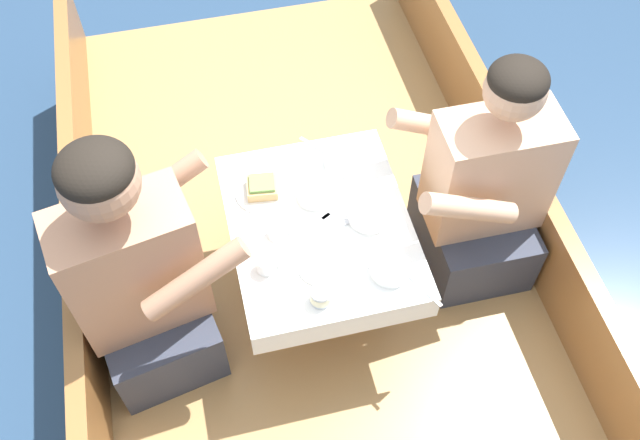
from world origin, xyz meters
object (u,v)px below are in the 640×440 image
object	(u,v)px
person_port	(140,281)
person_starboard	(483,192)
sandwich	(262,187)
coffee_cup_port	(266,263)
coffee_cup_starboard	(277,230)
tin_can	(321,296)

from	to	relation	value
person_port	person_starboard	xyz separation A→B (m)	(1.19, 0.11, -0.04)
sandwich	person_starboard	bearing A→B (deg)	-9.84
coffee_cup_port	coffee_cup_starboard	distance (m)	0.13
person_port	coffee_cup_port	distance (m)	0.40
coffee_cup_port	coffee_cup_starboard	bearing A→B (deg)	63.80
coffee_cup_starboard	tin_can	xyz separation A→B (m)	(0.08, -0.27, -0.00)
tin_can	person_port	bearing A→B (deg)	158.72
coffee_cup_starboard	tin_can	size ratio (longest dim) A/B	1.34
person_port	coffee_cup_starboard	size ratio (longest dim) A/B	11.51
person_port	coffee_cup_port	xyz separation A→B (m)	(0.39, -0.06, 0.04)
coffee_cup_port	tin_can	world-z (taller)	same
person_starboard	coffee_cup_port	bearing A→B (deg)	12.52
person_port	person_starboard	size ratio (longest dim) A/B	1.07
coffee_cup_starboard	sandwich	bearing A→B (deg)	94.45
person_port	tin_can	bearing A→B (deg)	-32.62
sandwich	coffee_cup_port	distance (m)	0.30
person_starboard	sandwich	world-z (taller)	person_starboard
person_port	coffee_cup_starboard	xyz separation A→B (m)	(0.45, 0.06, 0.04)
coffee_cup_port	coffee_cup_starboard	size ratio (longest dim) A/B	1.02
person_starboard	tin_can	distance (m)	0.74
person_port	sandwich	xyz separation A→B (m)	(0.44, 0.24, 0.05)
person_port	coffee_cup_port	world-z (taller)	person_port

